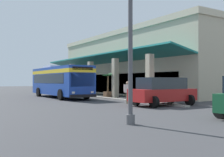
{
  "coord_description": "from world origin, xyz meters",
  "views": [
    {
      "loc": [
        28.68,
        -10.52,
        1.74
      ],
      "look_at": [
        5.88,
        3.83,
        1.97
      ],
      "focal_mm": 43.33,
      "sensor_mm": 36.0,
      "label": 1
    }
  ],
  "objects_px": {
    "parked_suv_red": "(163,91)",
    "potted_palm": "(108,91)",
    "pedestrian": "(128,91)",
    "lot_light_pole": "(130,14)",
    "transit_bus": "(60,80)"
  },
  "relations": [
    {
      "from": "lot_light_pole",
      "to": "transit_bus",
      "type": "bearing_deg",
      "value": 167.63
    },
    {
      "from": "pedestrian",
      "to": "transit_bus",
      "type": "bearing_deg",
      "value": -170.3
    },
    {
      "from": "potted_palm",
      "to": "lot_light_pole",
      "type": "relative_size",
      "value": 0.31
    },
    {
      "from": "lot_light_pole",
      "to": "potted_palm",
      "type": "bearing_deg",
      "value": 151.65
    },
    {
      "from": "pedestrian",
      "to": "lot_light_pole",
      "type": "distance_m",
      "value": 10.35
    },
    {
      "from": "parked_suv_red",
      "to": "lot_light_pole",
      "type": "xyz_separation_m",
      "value": [
        5.41,
        -6.73,
        3.39
      ]
    },
    {
      "from": "parked_suv_red",
      "to": "lot_light_pole",
      "type": "bearing_deg",
      "value": -51.21
    },
    {
      "from": "potted_palm",
      "to": "pedestrian",
      "type": "bearing_deg",
      "value": -20.42
    },
    {
      "from": "potted_palm",
      "to": "lot_light_pole",
      "type": "distance_m",
      "value": 17.92
    },
    {
      "from": "parked_suv_red",
      "to": "potted_palm",
      "type": "bearing_deg",
      "value": 170.96
    },
    {
      "from": "parked_suv_red",
      "to": "pedestrian",
      "type": "height_order",
      "value": "parked_suv_red"
    },
    {
      "from": "transit_bus",
      "to": "pedestrian",
      "type": "distance_m",
      "value": 9.95
    },
    {
      "from": "transit_bus",
      "to": "lot_light_pole",
      "type": "bearing_deg",
      "value": -12.37
    },
    {
      "from": "pedestrian",
      "to": "potted_palm",
      "type": "relative_size",
      "value": 0.67
    },
    {
      "from": "pedestrian",
      "to": "potted_palm",
      "type": "height_order",
      "value": "potted_palm"
    }
  ]
}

